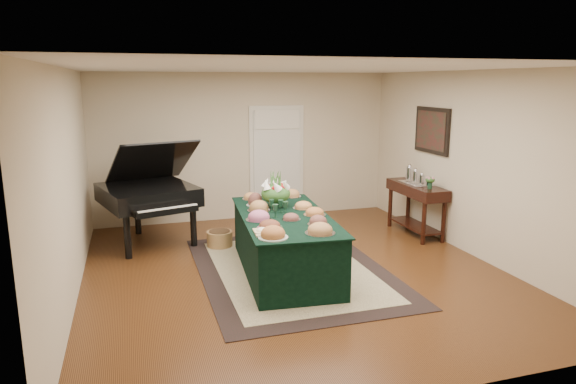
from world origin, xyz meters
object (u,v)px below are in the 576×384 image
object	(u,v)px
buffet_table	(285,244)
grand_piano	(149,193)
mahogany_sideboard	(416,196)
floral_centerpiece	(276,190)

from	to	relation	value
buffet_table	grand_piano	world-z (taller)	grand_piano
buffet_table	mahogany_sideboard	bearing A→B (deg)	21.89
mahogany_sideboard	floral_centerpiece	bearing A→B (deg)	-166.99
floral_centerpiece	mahogany_sideboard	bearing A→B (deg)	13.01
floral_centerpiece	grand_piano	world-z (taller)	grand_piano
buffet_table	mahogany_sideboard	xyz separation A→B (m)	(2.63, 1.05, 0.26)
floral_centerpiece	mahogany_sideboard	xyz separation A→B (m)	(2.62, 0.61, -0.38)
buffet_table	floral_centerpiece	bearing A→B (deg)	89.09
buffet_table	floral_centerpiece	xyz separation A→B (m)	(0.01, 0.45, 0.65)
floral_centerpiece	buffet_table	bearing A→B (deg)	-90.91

